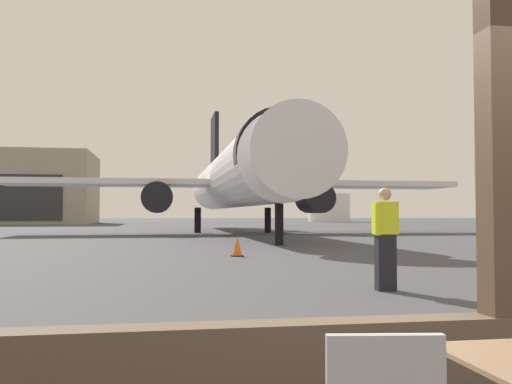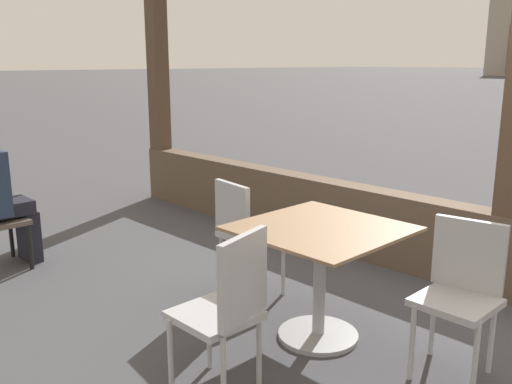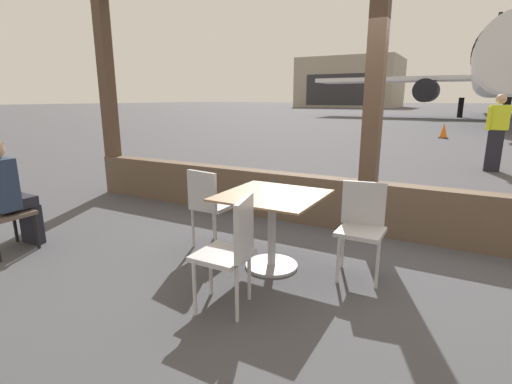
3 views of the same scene
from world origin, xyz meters
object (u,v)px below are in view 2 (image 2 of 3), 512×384
dining_table (320,267)px  cafe_chair_aisle_left (243,227)px  cafe_chair_window_left (228,302)px  cafe_chair_window_right (461,285)px

dining_table → cafe_chair_aisle_left: (-0.83, 0.11, 0.06)m
dining_table → cafe_chair_aisle_left: cafe_chair_aisle_left is taller
cafe_chair_aisle_left → cafe_chair_window_left: bearing=-46.3°
cafe_chair_window_left → cafe_chair_aisle_left: cafe_chair_window_left is taller
cafe_chair_window_right → cafe_chair_aisle_left: 1.64m
cafe_chair_window_left → cafe_chair_window_right: (0.72, 1.11, -0.01)m
dining_table → cafe_chair_window_right: bearing=18.4°
dining_table → cafe_chair_window_left: size_ratio=1.02×
dining_table → cafe_chair_window_right: size_ratio=1.06×
cafe_chair_window_left → cafe_chair_aisle_left: (-0.91, 0.95, 0.00)m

